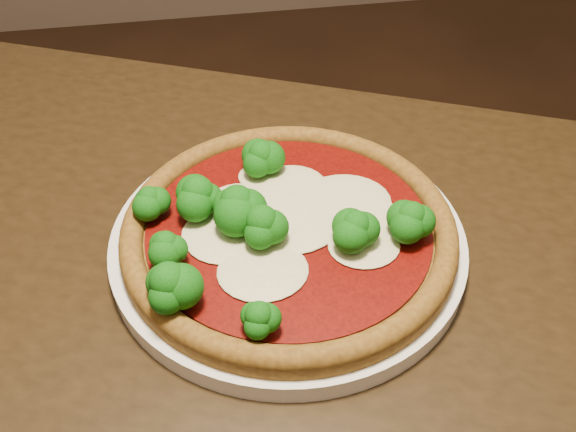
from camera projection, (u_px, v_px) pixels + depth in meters
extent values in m
cube|color=black|center=(260.00, 337.00, 0.54)|extent=(1.32, 1.13, 0.04)
cylinder|color=black|center=(38.00, 262.00, 1.11)|extent=(0.06, 0.06, 0.71)
cylinder|color=white|center=(288.00, 241.00, 0.58)|extent=(0.32, 0.32, 0.02)
cylinder|color=brown|center=(289.00, 233.00, 0.56)|extent=(0.29, 0.29, 0.01)
torus|color=brown|center=(289.00, 228.00, 0.56)|extent=(0.29, 0.29, 0.02)
cylinder|color=#640904|center=(289.00, 227.00, 0.56)|extent=(0.25, 0.25, 0.00)
ellipsoid|color=beige|center=(223.00, 232.00, 0.55)|extent=(0.07, 0.06, 0.01)
ellipsoid|color=beige|center=(364.00, 245.00, 0.54)|extent=(0.06, 0.06, 0.00)
ellipsoid|color=beige|center=(263.00, 270.00, 0.52)|extent=(0.08, 0.07, 0.01)
ellipsoid|color=beige|center=(287.00, 218.00, 0.56)|extent=(0.10, 0.09, 0.01)
ellipsoid|color=beige|center=(263.00, 176.00, 0.61)|extent=(0.05, 0.04, 0.00)
ellipsoid|color=beige|center=(366.00, 216.00, 0.57)|extent=(0.06, 0.06, 0.00)
ellipsoid|color=beige|center=(344.00, 202.00, 0.58)|extent=(0.09, 0.08, 0.01)
ellipsoid|color=beige|center=(290.00, 186.00, 0.60)|extent=(0.07, 0.06, 0.01)
ellipsoid|color=beige|center=(239.00, 204.00, 0.58)|extent=(0.06, 0.06, 0.01)
ellipsoid|color=beige|center=(227.00, 237.00, 0.55)|extent=(0.07, 0.07, 0.01)
ellipsoid|color=#167713|center=(411.00, 218.00, 0.53)|extent=(0.04, 0.04, 0.04)
ellipsoid|color=#167713|center=(166.00, 245.00, 0.51)|extent=(0.04, 0.04, 0.03)
ellipsoid|color=#167713|center=(356.00, 227.00, 0.53)|extent=(0.04, 0.04, 0.04)
ellipsoid|color=#167713|center=(259.00, 317.00, 0.46)|extent=(0.04, 0.04, 0.03)
ellipsoid|color=#167713|center=(262.00, 223.00, 0.53)|extent=(0.05, 0.05, 0.04)
ellipsoid|color=#167713|center=(150.00, 200.00, 0.56)|extent=(0.04, 0.04, 0.03)
ellipsoid|color=#167713|center=(198.00, 194.00, 0.55)|extent=(0.05, 0.05, 0.04)
ellipsoid|color=#167713|center=(261.00, 156.00, 0.60)|extent=(0.04, 0.04, 0.04)
ellipsoid|color=#167713|center=(237.00, 205.00, 0.54)|extent=(0.05, 0.05, 0.04)
ellipsoid|color=#167713|center=(169.00, 283.00, 0.48)|extent=(0.05, 0.05, 0.04)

